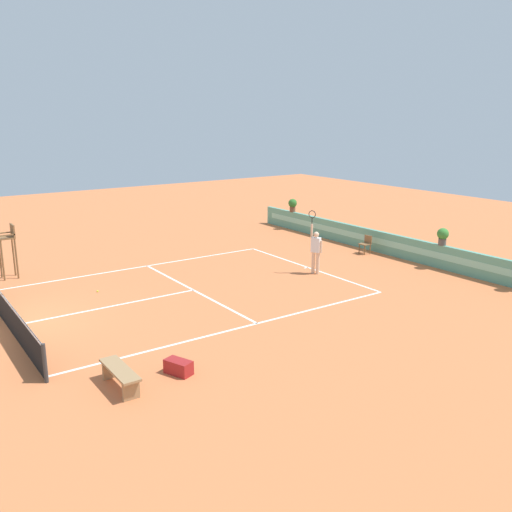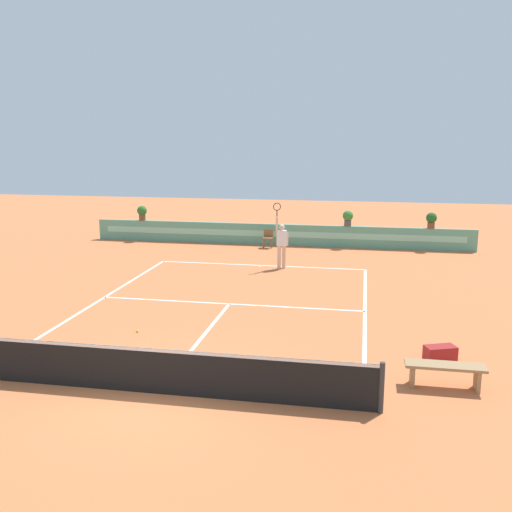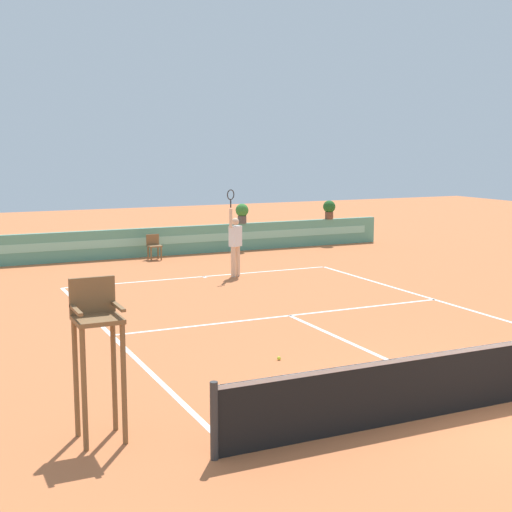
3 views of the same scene
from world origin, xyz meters
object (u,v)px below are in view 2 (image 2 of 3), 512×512
tennis_ball_near_baseline (137,331)px  potted_plant_far_right (431,219)px  bench_courtside (445,370)px  potted_plant_far_left (142,212)px  tennis_player (282,242)px  gear_bag (440,354)px  ball_kid_chair (268,237)px  potted_plant_right (348,217)px

tennis_ball_near_baseline → potted_plant_far_right: (8.75, 12.97, 1.38)m
bench_courtside → potted_plant_far_left: bearing=129.7°
tennis_player → potted_plant_far_right: size_ratio=3.57×
tennis_player → potted_plant_far_right: tennis_player is taller
potted_plant_far_left → potted_plant_far_right: same height
bench_courtside → potted_plant_far_right: size_ratio=2.21×
gear_bag → potted_plant_far_right: (1.16, 13.56, 1.23)m
tennis_player → gear_bag: bearing=-60.5°
tennis_player → tennis_ball_near_baseline: (-2.66, -8.11, -1.02)m
ball_kid_chair → potted_plant_far_right: 7.40m
ball_kid_chair → potted_plant_far_right: size_ratio=1.17×
potted_plant_right → bench_courtside: bearing=-80.7°
gear_bag → potted_plant_far_right: bearing=85.1°
potted_plant_right → potted_plant_far_right: same height
bench_courtside → potted_plant_right: potted_plant_right is taller
gear_bag → tennis_player: size_ratio=0.27×
potted_plant_right → potted_plant_far_right: size_ratio=1.00×
ball_kid_chair → potted_plant_right: size_ratio=1.17×
gear_bag → tennis_ball_near_baseline: (-7.59, 0.59, -0.15)m
ball_kid_chair → potted_plant_far_left: potted_plant_far_left is taller
potted_plant_right → potted_plant_far_right: bearing=0.0°
bench_courtside → tennis_ball_near_baseline: (-7.50, 2.06, -0.34)m
ball_kid_chair → tennis_ball_near_baseline: ball_kid_chair is taller
gear_bag → potted_plant_right: bearing=100.6°
tennis_player → potted_plant_right: bearing=63.9°
potted_plant_right → potted_plant_far_right: 3.71m
gear_bag → tennis_ball_near_baseline: 7.62m
bench_courtside → tennis_ball_near_baseline: bearing=164.7°
tennis_player → potted_plant_far_left: bearing=147.5°
ball_kid_chair → bench_courtside: ball_kid_chair is taller
ball_kid_chair → potted_plant_far_right: bearing=5.7°
tennis_ball_near_baseline → potted_plant_far_right: 15.71m
ball_kid_chair → potted_plant_far_left: size_ratio=1.17×
gear_bag → tennis_player: 10.04m
ball_kid_chair → potted_plant_far_left: bearing=173.5°
tennis_ball_near_baseline → potted_plant_far_left: size_ratio=0.09×
tennis_player → tennis_ball_near_baseline: size_ratio=38.01×
ball_kid_chair → tennis_player: (1.22, -4.13, 0.57)m
bench_courtside → tennis_player: tennis_player is taller
ball_kid_chair → tennis_ball_near_baseline: size_ratio=12.50×
tennis_ball_near_baseline → potted_plant_right: (5.04, 12.97, 1.38)m
tennis_player → potted_plant_far_right: (6.09, 4.86, 0.36)m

